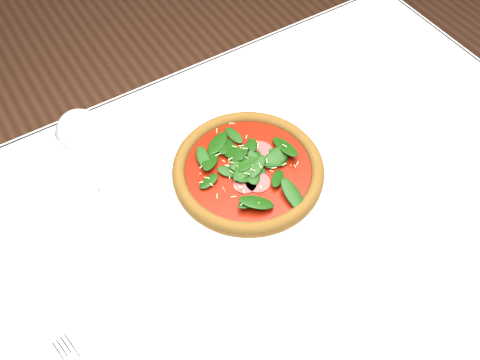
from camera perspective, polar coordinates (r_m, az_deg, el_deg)
ground at (r=1.62m, az=2.29°, el=-17.74°), size 6.00×6.00×0.00m
dining_table at (r=1.03m, az=3.46°, el=-6.21°), size 1.21×0.81×0.75m
plate at (r=0.98m, az=0.86°, el=0.63°), size 0.32×0.32×0.01m
pizza at (r=0.96m, az=0.88°, el=1.28°), size 0.33×0.33×0.04m
wine_glass at (r=0.89m, az=-16.39°, el=4.11°), size 0.08×0.08×0.20m
saucer_near at (r=1.12m, az=23.72°, el=3.85°), size 0.15×0.15×0.01m
saucer_far at (r=1.22m, az=13.62°, el=12.24°), size 0.14×0.14×0.01m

